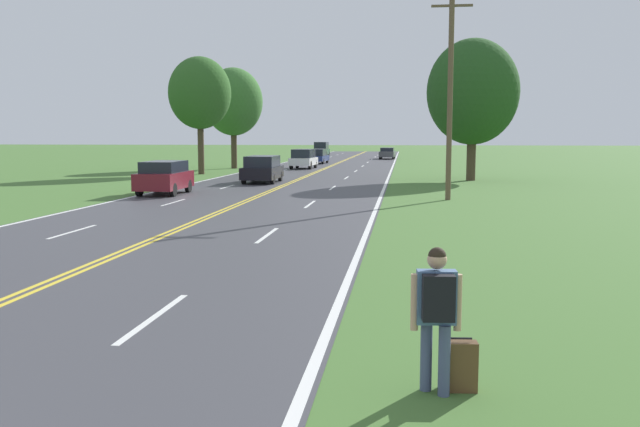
# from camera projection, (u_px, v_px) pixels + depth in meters

# --- Properties ---
(hitchhiker_person) EXTENTS (0.57, 0.41, 1.68)m
(hitchhiker_person) POSITION_uv_depth(u_px,v_px,m) (437.00, 305.00, 7.53)
(hitchhiker_person) COLOR #475175
(hitchhiker_person) RESTS_ON ground
(suitcase) EXTENTS (0.44, 0.22, 0.63)m
(suitcase) POSITION_uv_depth(u_px,v_px,m) (458.00, 366.00, 7.72)
(suitcase) COLOR brown
(suitcase) RESTS_ON ground
(utility_pole_midground) EXTENTS (1.80, 0.24, 9.16)m
(utility_pole_midground) POSITION_uv_depth(u_px,v_px,m) (450.00, 94.00, 30.09)
(utility_pole_midground) COLOR brown
(utility_pole_midground) RESTS_ON ground
(tree_left_verge) EXTENTS (4.65, 4.65, 8.71)m
(tree_left_verge) POSITION_uv_depth(u_px,v_px,m) (200.00, 93.00, 50.25)
(tree_left_verge) COLOR #473828
(tree_left_verge) RESTS_ON ground
(tree_behind_sign) EXTENTS (5.85, 5.85, 9.03)m
(tree_behind_sign) POSITION_uv_depth(u_px,v_px,m) (473.00, 92.00, 43.19)
(tree_behind_sign) COLOR #473828
(tree_behind_sign) RESTS_ON ground
(tree_mid_treeline) EXTENTS (5.13, 5.13, 8.78)m
(tree_mid_treeline) POSITION_uv_depth(u_px,v_px,m) (233.00, 102.00, 59.10)
(tree_mid_treeline) COLOR #473828
(tree_mid_treeline) RESTS_ON ground
(car_maroon_suv_approaching) EXTENTS (1.96, 4.01, 1.64)m
(car_maroon_suv_approaching) POSITION_uv_depth(u_px,v_px,m) (164.00, 177.00, 33.34)
(car_maroon_suv_approaching) COLOR black
(car_maroon_suv_approaching) RESTS_ON ground
(car_black_van_mid_near) EXTENTS (2.03, 4.55, 1.65)m
(car_black_van_mid_near) POSITION_uv_depth(u_px,v_px,m) (262.00, 169.00, 41.63)
(car_black_van_mid_near) COLOR black
(car_black_van_mid_near) RESTS_ON ground
(car_white_suv_mid_far) EXTENTS (2.05, 4.24, 1.70)m
(car_white_suv_mid_far) POSITION_uv_depth(u_px,v_px,m) (304.00, 158.00, 59.15)
(car_white_suv_mid_far) COLOR black
(car_white_suv_mid_far) RESTS_ON ground
(car_dark_blue_sedan_receding) EXTENTS (2.06, 4.61, 1.51)m
(car_dark_blue_sedan_receding) POSITION_uv_depth(u_px,v_px,m) (317.00, 156.00, 69.83)
(car_dark_blue_sedan_receding) COLOR black
(car_dark_blue_sedan_receding) RESTS_ON ground
(car_dark_grey_sedan_distant) EXTENTS (1.95, 4.94, 1.39)m
(car_dark_grey_sedan_distant) POSITION_uv_depth(u_px,v_px,m) (387.00, 153.00, 83.33)
(car_dark_grey_sedan_distant) COLOR black
(car_dark_grey_sedan_distant) RESTS_ON ground
(car_dark_green_van_horizon) EXTENTS (1.96, 4.10, 1.99)m
(car_dark_green_van_horizon) POSITION_uv_depth(u_px,v_px,m) (321.00, 149.00, 92.70)
(car_dark_green_van_horizon) COLOR black
(car_dark_green_van_horizon) RESTS_ON ground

